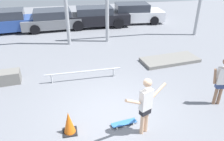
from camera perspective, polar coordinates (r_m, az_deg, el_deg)
The scene contains 11 objects.
ground_plane at distance 7.20m, azimuth 0.35°, elevation -11.01°, with size 36.00×36.00×0.00m, color slate.
skateboarder at distance 5.97m, azimuth 8.82°, elevation -8.48°, with size 1.35×0.64×1.76m.
skateboard at distance 6.74m, azimuth 3.15°, elevation -13.50°, with size 0.80×0.33×0.08m.
manual_pad at distance 10.89m, azimuth 14.89°, elevation 2.71°, with size 2.75×1.14×0.16m, color slate.
grind_rail at distance 8.91m, azimuth -7.51°, elevation -0.54°, with size 3.07×0.08×0.40m.
parked_car_blue at distance 16.30m, azimuth -25.47°, elevation 11.50°, with size 4.39×2.24×1.43m.
parked_car_grey at distance 15.90m, azimuth -14.73°, elevation 12.71°, with size 4.49×2.20×1.32m.
parked_car_black at distance 16.02m, azimuth -4.09°, elevation 13.78°, with size 4.53×1.94×1.38m.
parked_car_white at distance 17.08m, azimuth 5.61°, elevation 14.62°, with size 4.45×2.25×1.43m.
bystander at distance 7.92m, azimuth 26.76°, elevation -2.06°, with size 0.66×0.23×1.71m.
traffic_cone at distance 6.42m, azimuth -11.18°, elevation -13.28°, with size 0.41×0.41×0.71m.
Camera 1 is at (-1.23, -5.49, 4.49)m, focal length 35.00 mm.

